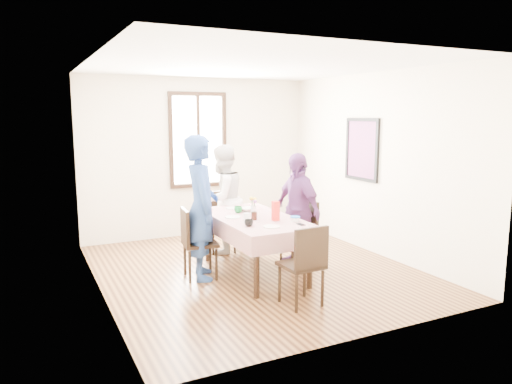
% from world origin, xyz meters
% --- Properties ---
extents(ground, '(4.50, 4.50, 0.00)m').
position_xyz_m(ground, '(0.00, 0.00, 0.00)').
color(ground, '#32180B').
rests_on(ground, ground).
extents(back_wall, '(4.00, 0.00, 4.00)m').
position_xyz_m(back_wall, '(0.00, 2.25, 1.35)').
color(back_wall, beige).
rests_on(back_wall, ground).
extents(right_wall, '(0.00, 4.50, 4.50)m').
position_xyz_m(right_wall, '(2.00, 0.00, 1.35)').
color(right_wall, beige).
rests_on(right_wall, ground).
extents(window_frame, '(1.02, 0.06, 1.62)m').
position_xyz_m(window_frame, '(0.00, 2.23, 1.65)').
color(window_frame, black).
rests_on(window_frame, back_wall).
extents(window_pane, '(0.90, 0.02, 1.50)m').
position_xyz_m(window_pane, '(0.00, 2.24, 1.65)').
color(window_pane, white).
rests_on(window_pane, back_wall).
extents(art_poster, '(0.04, 0.76, 0.96)m').
position_xyz_m(art_poster, '(1.98, 0.30, 1.55)').
color(art_poster, red).
rests_on(art_poster, right_wall).
extents(dining_table, '(0.83, 1.71, 0.75)m').
position_xyz_m(dining_table, '(-0.07, -0.12, 0.38)').
color(dining_table, black).
rests_on(dining_table, ground).
extents(tablecloth, '(0.95, 1.83, 0.01)m').
position_xyz_m(tablecloth, '(-0.07, -0.12, 0.76)').
color(tablecloth, '#5C000D').
rests_on(tablecloth, dining_table).
extents(chair_left, '(0.47, 0.47, 0.91)m').
position_xyz_m(chair_left, '(-0.77, 0.04, 0.46)').
color(chair_left, black).
rests_on(chair_left, ground).
extents(chair_right, '(0.44, 0.44, 0.91)m').
position_xyz_m(chair_right, '(0.62, -0.07, 0.46)').
color(chair_right, black).
rests_on(chair_right, ground).
extents(chair_far, '(0.46, 0.46, 0.91)m').
position_xyz_m(chair_far, '(-0.07, 1.05, 0.46)').
color(chair_far, black).
rests_on(chair_far, ground).
extents(chair_near, '(0.44, 0.44, 0.91)m').
position_xyz_m(chair_near, '(-0.07, -1.30, 0.46)').
color(chair_near, black).
rests_on(chair_near, ground).
extents(person_left, '(0.58, 0.75, 1.84)m').
position_xyz_m(person_left, '(-0.75, 0.04, 0.92)').
color(person_left, navy).
rests_on(person_left, ground).
extents(person_far, '(0.97, 0.88, 1.64)m').
position_xyz_m(person_far, '(-0.07, 1.03, 0.82)').
color(person_far, silver).
rests_on(person_far, ground).
extents(person_right, '(0.46, 0.95, 1.57)m').
position_xyz_m(person_right, '(0.61, -0.07, 0.79)').
color(person_right, '#5E2F67').
rests_on(person_right, ground).
extents(mug_black, '(0.13, 0.13, 0.08)m').
position_xyz_m(mug_black, '(-0.36, -0.57, 0.80)').
color(mug_black, black).
rests_on(mug_black, tablecloth).
extents(mug_flag, '(0.11, 0.11, 0.08)m').
position_xyz_m(mug_flag, '(0.19, -0.20, 0.80)').
color(mug_flag, red).
rests_on(mug_flag, tablecloth).
extents(mug_green, '(0.13, 0.13, 0.09)m').
position_xyz_m(mug_green, '(-0.15, 0.22, 0.81)').
color(mug_green, '#0C7226').
rests_on(mug_green, tablecloth).
extents(serving_bowl, '(0.22, 0.22, 0.05)m').
position_xyz_m(serving_bowl, '(0.01, 0.28, 0.79)').
color(serving_bowl, white).
rests_on(serving_bowl, tablecloth).
extents(juice_carton, '(0.08, 0.08, 0.25)m').
position_xyz_m(juice_carton, '(0.08, -0.43, 0.89)').
color(juice_carton, red).
rests_on(juice_carton, tablecloth).
extents(butter_tub, '(0.10, 0.10, 0.05)m').
position_xyz_m(butter_tub, '(0.27, -0.58, 0.79)').
color(butter_tub, white).
rests_on(butter_tub, tablecloth).
extents(jam_jar, '(0.07, 0.07, 0.10)m').
position_xyz_m(jam_jar, '(-0.15, -0.27, 0.81)').
color(jam_jar, black).
rests_on(jam_jar, tablecloth).
extents(drinking_glass, '(0.08, 0.08, 0.11)m').
position_xyz_m(drinking_glass, '(-0.29, -0.36, 0.82)').
color(drinking_glass, silver).
rests_on(drinking_glass, tablecloth).
extents(smartphone, '(0.06, 0.13, 0.01)m').
position_xyz_m(smartphone, '(0.24, -0.77, 0.77)').
color(smartphone, black).
rests_on(smartphone, tablecloth).
extents(flower_vase, '(0.07, 0.07, 0.14)m').
position_xyz_m(flower_vase, '(-0.05, -0.04, 0.83)').
color(flower_vase, silver).
rests_on(flower_vase, tablecloth).
extents(plate_left, '(0.20, 0.20, 0.01)m').
position_xyz_m(plate_left, '(-0.34, -0.02, 0.77)').
color(plate_left, white).
rests_on(plate_left, tablecloth).
extents(plate_far, '(0.20, 0.20, 0.01)m').
position_xyz_m(plate_far, '(-0.09, 0.54, 0.77)').
color(plate_far, white).
rests_on(plate_far, tablecloth).
extents(plate_near, '(0.20, 0.20, 0.01)m').
position_xyz_m(plate_near, '(-0.13, -0.72, 0.77)').
color(plate_near, white).
rests_on(plate_near, tablecloth).
extents(butter_lid, '(0.12, 0.12, 0.01)m').
position_xyz_m(butter_lid, '(0.27, -0.58, 0.82)').
color(butter_lid, blue).
rests_on(butter_lid, butter_tub).
extents(flower_bunch, '(0.09, 0.09, 0.10)m').
position_xyz_m(flower_bunch, '(-0.05, -0.04, 0.95)').
color(flower_bunch, yellow).
rests_on(flower_bunch, flower_vase).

